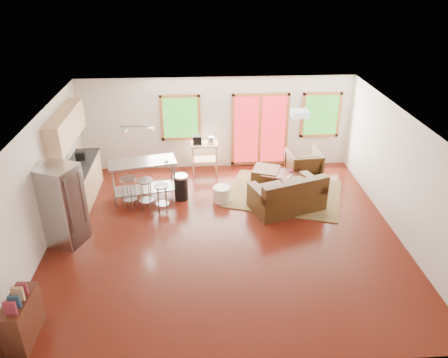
{
  "coord_description": "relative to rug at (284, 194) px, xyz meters",
  "views": [
    {
      "loc": [
        -0.51,
        -7.97,
        5.44
      ],
      "look_at": [
        0.0,
        0.3,
        1.2
      ],
      "focal_mm": 35.0,
      "sensor_mm": 36.0,
      "label": 1
    }
  ],
  "objects": [
    {
      "name": "floor",
      "position": [
        -1.62,
        -1.7,
        -0.02
      ],
      "size": [
        7.5,
        7.0,
        0.02
      ],
      "primitive_type": "cube",
      "color": "#380E08",
      "rests_on": "ground"
    },
    {
      "name": "book",
      "position": [
        0.26,
        -0.15,
        0.52
      ],
      "size": [
        0.2,
        0.07,
        0.27
      ],
      "primitive_type": "imported",
      "rotation": [
        0.0,
        0.0,
        0.23
      ],
      "color": "maroon",
      "rests_on": "coffee_table"
    },
    {
      "name": "window_right",
      "position": [
        1.28,
        1.76,
        1.49
      ],
      "size": [
        1.1,
        0.05,
        1.3
      ],
      "color": "#1F5417",
      "rests_on": "back_wall"
    },
    {
      "name": "armchair",
      "position": [
        0.68,
        0.89,
        0.42
      ],
      "size": [
        0.92,
        0.88,
        0.88
      ],
      "primitive_type": "imported",
      "rotation": [
        0.0,
        0.0,
        3.24
      ],
      "color": "#301E0D",
      "rests_on": "floor"
    },
    {
      "name": "ottoman",
      "position": [
        -0.38,
        0.61,
        0.21
      ],
      "size": [
        0.86,
        0.86,
        0.44
      ],
      "primitive_type": "cube",
      "rotation": [
        0.0,
        0.0,
        -0.36
      ],
      "color": "#301E0D",
      "rests_on": "floor"
    },
    {
      "name": "french_doors",
      "position": [
        -0.42,
        1.76,
        1.09
      ],
      "size": [
        1.6,
        0.05,
        2.1
      ],
      "color": "#AD171F",
      "rests_on": "back_wall"
    },
    {
      "name": "ceiling_flush",
      "position": [
        -0.02,
        -1.1,
        2.52
      ],
      "size": [
        0.35,
        0.35,
        0.12
      ],
      "primitive_type": "cube",
      "color": "white",
      "rests_on": "ceiling"
    },
    {
      "name": "ceiling",
      "position": [
        -1.62,
        -1.7,
        2.6
      ],
      "size": [
        7.5,
        7.0,
        0.02
      ],
      "primitive_type": "cube",
      "color": "white",
      "rests_on": "ground"
    },
    {
      "name": "refrigerator",
      "position": [
        -4.97,
        -1.78,
        0.87
      ],
      "size": [
        0.92,
        0.91,
        1.77
      ],
      "rotation": [
        0.0,
        0.0,
        -0.41
      ],
      "color": "#B7BABC",
      "rests_on": "floor"
    },
    {
      "name": "bar_stool_b",
      "position": [
        -3.43,
        -0.52,
        0.57
      ],
      "size": [
        0.4,
        0.4,
        0.79
      ],
      "rotation": [
        0.0,
        0.0,
        -0.08
      ],
      "color": "#B7BABC",
      "rests_on": "floor"
    },
    {
      "name": "cabinets",
      "position": [
        -5.11,
        0.01,
        0.91
      ],
      "size": [
        0.64,
        2.24,
        2.3
      ],
      "color": "tan",
      "rests_on": "floor"
    },
    {
      "name": "back_wall",
      "position": [
        -1.62,
        1.81,
        1.29
      ],
      "size": [
        7.5,
        0.02,
        2.6
      ],
      "primitive_type": "cube",
      "color": "silver",
      "rests_on": "ground"
    },
    {
      "name": "right_wall",
      "position": [
        2.14,
        -1.7,
        1.29
      ],
      "size": [
        0.02,
        7.0,
        2.6
      ],
      "primitive_type": "cube",
      "color": "silver",
      "rests_on": "ground"
    },
    {
      "name": "loveseat",
      "position": [
        -0.06,
        -0.73,
        0.34
      ],
      "size": [
        1.9,
        1.46,
        0.89
      ],
      "rotation": [
        0.0,
        0.0,
        0.34
      ],
      "color": "#301E0D",
      "rests_on": "floor"
    },
    {
      "name": "cup",
      "position": [
        -2.94,
        -0.06,
        1.0
      ],
      "size": [
        0.12,
        0.1,
        0.12
      ],
      "primitive_type": "imported",
      "rotation": [
        0.0,
        0.0,
        0.03
      ],
      "color": "white",
      "rests_on": "island"
    },
    {
      "name": "rug",
      "position": [
        0.0,
        0.0,
        0.0
      ],
      "size": [
        3.34,
        2.94,
        0.03
      ],
      "primitive_type": "cube",
      "rotation": [
        0.0,
        0.0,
        -0.33
      ],
      "color": "#47663B",
      "rests_on": "floor"
    },
    {
      "name": "trash_can",
      "position": [
        -2.61,
        -0.07,
        0.32
      ],
      "size": [
        0.4,
        0.4,
        0.65
      ],
      "rotation": [
        0.0,
        0.0,
        -0.16
      ],
      "color": "black",
      "rests_on": "floor"
    },
    {
      "name": "window_left",
      "position": [
        -2.62,
        1.76,
        1.49
      ],
      "size": [
        1.1,
        0.05,
        1.3
      ],
      "color": "#1F5417",
      "rests_on": "back_wall"
    },
    {
      "name": "coffee_table",
      "position": [
        0.01,
        0.36,
        0.35
      ],
      "size": [
        1.19,
        0.95,
        0.42
      ],
      "rotation": [
        0.0,
        0.0,
        -0.35
      ],
      "color": "#38190F",
      "rests_on": "floor"
    },
    {
      "name": "front_wall",
      "position": [
        -1.62,
        -5.21,
        1.29
      ],
      "size": [
        7.5,
        0.02,
        2.6
      ],
      "primitive_type": "cube",
      "color": "silver",
      "rests_on": "ground"
    },
    {
      "name": "bookshelf",
      "position": [
        -4.97,
        -4.43,
        0.39
      ],
      "size": [
        0.37,
        0.88,
        1.03
      ],
      "rotation": [
        0.0,
        0.0,
        -0.03
      ],
      "color": "#38190F",
      "rests_on": "floor"
    },
    {
      "name": "island",
      "position": [
        -3.52,
        -0.0,
        0.69
      ],
      "size": [
        1.72,
        0.98,
        1.02
      ],
      "rotation": [
        0.0,
        0.0,
        0.22
      ],
      "color": "#B7BABC",
      "rests_on": "floor"
    },
    {
      "name": "kitchen_cart",
      "position": [
        -2.02,
        1.33,
        0.76
      ],
      "size": [
        0.75,
        0.49,
        1.13
      ],
      "rotation": [
        0.0,
        0.0,
        0.02
      ],
      "color": "tan",
      "rests_on": "floor"
    },
    {
      "name": "pendant_light",
      "position": [
        -3.52,
        -0.2,
        1.88
      ],
      "size": [
        0.8,
        0.18,
        0.79
      ],
      "color": "gray",
      "rests_on": "ceiling"
    },
    {
      "name": "left_wall",
      "position": [
        -5.38,
        -1.7,
        1.29
      ],
      "size": [
        0.02,
        7.0,
        2.6
      ],
      "primitive_type": "cube",
      "color": "silver",
      "rests_on": "ground"
    },
    {
      "name": "vase",
      "position": [
        0.14,
        -0.05,
        0.51
      ],
      "size": [
        0.24,
        0.24,
        0.34
      ],
      "rotation": [
        0.0,
        0.0,
        0.21
      ],
      "color": "silver",
      "rests_on": "coffee_table"
    },
    {
      "name": "pouf",
      "position": [
        -1.61,
        -0.24,
        0.18
      ],
      "size": [
        0.55,
        0.55,
        0.38
      ],
      "primitive_type": "cylinder",
      "rotation": [
        0.0,
        0.0,
        -0.32
      ],
      "color": "white",
      "rests_on": "floor"
    },
    {
      "name": "bar_stool_a",
      "position": [
        -3.83,
        -0.43,
        0.58
      ],
      "size": [
        0.49,
        0.49,
        0.8
      ],
      "rotation": [
        0.0,
        0.0,
        -0.36
      ],
      "color": "#B7BABC",
      "rests_on": "floor"
    },
    {
      "name": "bar_stool_c",
      "position": [
        -3.04,
        -0.66,
        0.52
      ],
      "size": [
        0.34,
        0.34,
        0.71
      ],
      "rotation": [
        0.0,
        0.0,
        0.0
      ],
      "color": "#B7BABC",
      "rests_on": "floor"
    }
  ]
}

